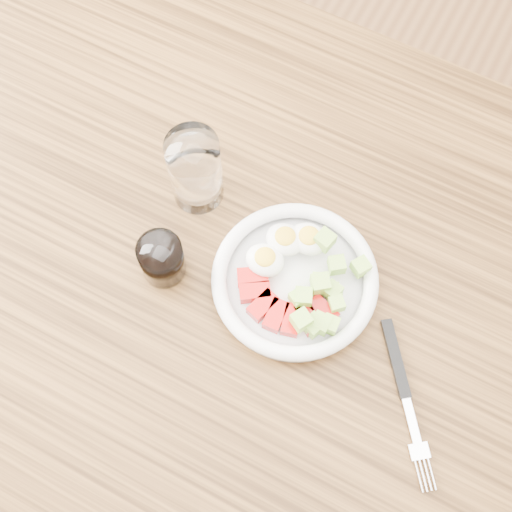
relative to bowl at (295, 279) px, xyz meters
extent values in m
plane|color=brown|center=(-0.05, -0.01, -0.79)|extent=(4.00, 4.00, 0.00)
cube|color=brown|center=(-0.70, 0.34, -0.43)|extent=(0.07, 0.07, 0.73)
cube|color=brown|center=(-0.05, -0.01, -0.04)|extent=(1.50, 0.90, 0.04)
cylinder|color=white|center=(0.00, 0.00, -0.01)|extent=(0.22, 0.22, 0.01)
torus|color=white|center=(0.00, 0.00, 0.00)|extent=(0.22, 0.22, 0.02)
cube|color=#B80F0B|center=(-0.05, -0.02, 0.00)|extent=(0.05, 0.04, 0.02)
cube|color=#B80F0B|center=(-0.04, -0.04, 0.00)|extent=(0.05, 0.04, 0.02)
cube|color=#B80F0B|center=(-0.02, -0.05, 0.00)|extent=(0.03, 0.05, 0.02)
cube|color=#B80F0B|center=(0.00, -0.06, 0.00)|extent=(0.03, 0.04, 0.02)
cube|color=#B80F0B|center=(0.02, -0.05, 0.00)|extent=(0.03, 0.05, 0.02)
cube|color=#B80F0B|center=(0.04, -0.04, 0.00)|extent=(0.05, 0.04, 0.02)
cube|color=#B80F0B|center=(0.05, -0.02, 0.00)|extent=(0.05, 0.03, 0.02)
ellipsoid|color=white|center=(-0.04, 0.04, 0.01)|extent=(0.05, 0.05, 0.03)
ellipsoid|color=yellow|center=(-0.04, 0.04, 0.02)|extent=(0.03, 0.03, 0.01)
ellipsoid|color=white|center=(-0.01, 0.06, 0.01)|extent=(0.05, 0.05, 0.03)
ellipsoid|color=yellow|center=(-0.01, 0.06, 0.02)|extent=(0.03, 0.03, 0.01)
ellipsoid|color=white|center=(-0.05, 0.00, 0.01)|extent=(0.05, 0.05, 0.03)
ellipsoid|color=yellow|center=(-0.05, 0.00, 0.02)|extent=(0.03, 0.03, 0.01)
cube|color=#A7D251|center=(0.03, -0.05, 0.02)|extent=(0.03, 0.03, 0.02)
cube|color=#A7D251|center=(0.04, 0.04, 0.01)|extent=(0.03, 0.03, 0.02)
cube|color=#A7D251|center=(0.03, 0.00, 0.02)|extent=(0.03, 0.03, 0.02)
cube|color=#A7D251|center=(0.06, -0.01, 0.01)|extent=(0.03, 0.03, 0.02)
cube|color=#A7D251|center=(0.03, 0.00, 0.00)|extent=(0.02, 0.02, 0.02)
cube|color=#A7D251|center=(0.02, -0.02, 0.02)|extent=(0.03, 0.03, 0.02)
cube|color=#A7D251|center=(0.03, 0.01, 0.01)|extent=(0.03, 0.03, 0.02)
cube|color=#A7D251|center=(0.06, -0.04, 0.01)|extent=(0.02, 0.02, 0.02)
cube|color=#A7D251|center=(0.05, 0.00, 0.01)|extent=(0.02, 0.02, 0.02)
cube|color=#A7D251|center=(0.01, 0.06, 0.03)|extent=(0.03, 0.03, 0.02)
cube|color=#A7D251|center=(0.05, 0.01, 0.00)|extent=(0.03, 0.03, 0.02)
cube|color=#A7D251|center=(0.05, -0.05, 0.01)|extent=(0.03, 0.03, 0.02)
cube|color=#A7D251|center=(0.07, 0.05, 0.01)|extent=(0.03, 0.03, 0.02)
cube|color=#A7D251|center=(0.07, -0.04, 0.01)|extent=(0.02, 0.02, 0.02)
cube|color=#A7D251|center=(0.02, -0.03, 0.01)|extent=(0.03, 0.03, 0.02)
cube|color=black|center=(0.16, -0.03, -0.02)|extent=(0.08, 0.09, 0.01)
cube|color=silver|center=(0.21, -0.10, -0.02)|extent=(0.05, 0.06, 0.00)
cube|color=silver|center=(0.24, -0.13, -0.02)|extent=(0.03, 0.03, 0.00)
cylinder|color=silver|center=(0.25, -0.16, -0.02)|extent=(0.03, 0.03, 0.00)
cylinder|color=silver|center=(0.25, -0.15, -0.02)|extent=(0.03, 0.03, 0.00)
cylinder|color=silver|center=(0.26, -0.15, -0.02)|extent=(0.03, 0.03, 0.00)
cylinder|color=silver|center=(0.26, -0.15, -0.02)|extent=(0.03, 0.03, 0.00)
cylinder|color=white|center=(-0.18, 0.06, 0.04)|extent=(0.07, 0.07, 0.13)
cylinder|color=white|center=(-0.17, -0.06, 0.01)|extent=(0.06, 0.06, 0.07)
cylinder|color=black|center=(-0.17, -0.06, 0.01)|extent=(0.05, 0.05, 0.06)
camera|label=1|loc=(0.11, -0.32, 0.89)|focal=50.00mm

